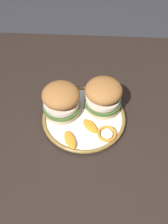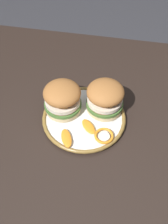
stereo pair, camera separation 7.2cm
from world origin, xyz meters
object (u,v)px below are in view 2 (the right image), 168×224
(dinner_plate, at_px, (84,118))
(sandwich_half_left, at_px, (62,98))
(dining_table, at_px, (78,140))
(sandwich_half_right, at_px, (105,97))

(dinner_plate, height_order, sandwich_half_left, sandwich_half_left)
(dining_table, bearing_deg, dinner_plate, 48.15)
(dinner_plate, bearing_deg, dining_table, -131.85)
(dining_table, relative_size, dinner_plate, 5.68)
(sandwich_half_left, distance_m, sandwich_half_right, 0.13)
(dining_table, distance_m, sandwich_half_right, 0.19)
(dining_table, bearing_deg, sandwich_half_right, 40.69)
(dinner_plate, height_order, sandwich_half_right, sandwich_half_right)
(dining_table, height_order, sandwich_half_left, sandwich_half_left)
(sandwich_half_right, bearing_deg, sandwich_half_left, -168.61)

